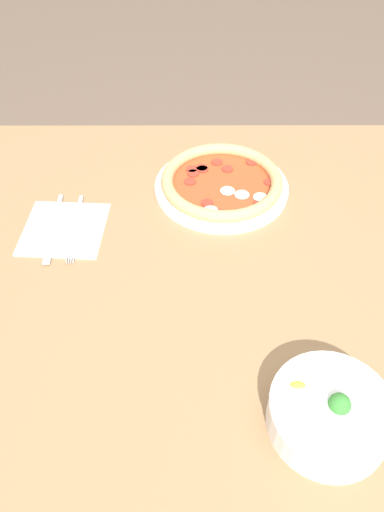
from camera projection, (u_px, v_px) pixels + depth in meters
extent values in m
plane|color=brown|center=(223.00, 432.00, 1.47)|extent=(8.00, 8.00, 0.00)
cube|color=#99724C|center=(240.00, 269.00, 0.96)|extent=(1.40, 0.98, 0.03)
cylinder|color=olive|center=(15.00, 248.00, 1.51)|extent=(0.06, 0.06, 0.70)
cylinder|color=white|center=(221.00, 187.00, 1.10)|extent=(0.29, 0.29, 0.01)
torus|color=tan|center=(222.00, 180.00, 1.09)|extent=(0.27, 0.27, 0.03)
cylinder|color=#B74723|center=(222.00, 184.00, 1.09)|extent=(0.23, 0.23, 0.01)
cylinder|color=#A83323|center=(270.00, 182.00, 1.09)|extent=(0.03, 0.03, 0.00)
cylinder|color=#A83323|center=(252.00, 162.00, 1.14)|extent=(0.03, 0.03, 0.00)
cylinder|color=#A83323|center=(227.00, 169.00, 1.12)|extent=(0.03, 0.03, 0.00)
cylinder|color=#A83323|center=(217.00, 162.00, 1.14)|extent=(0.03, 0.03, 0.00)
cylinder|color=#A83323|center=(260.00, 203.00, 1.04)|extent=(0.03, 0.03, 0.00)
cylinder|color=#A83323|center=(202.00, 168.00, 1.13)|extent=(0.03, 0.03, 0.00)
cylinder|color=#A83323|center=(192.00, 169.00, 1.12)|extent=(0.03, 0.03, 0.00)
cylinder|color=#A83323|center=(203.00, 169.00, 1.12)|extent=(0.03, 0.03, 0.00)
cylinder|color=#A83323|center=(190.00, 181.00, 1.09)|extent=(0.03, 0.03, 0.00)
cylinder|color=#A83323|center=(207.00, 203.00, 1.04)|extent=(0.03, 0.03, 0.00)
cylinder|color=#A83323|center=(219.00, 213.00, 1.02)|extent=(0.03, 0.03, 0.00)
cylinder|color=#A83323|center=(193.00, 173.00, 1.11)|extent=(0.03, 0.03, 0.00)
ellipsoid|color=silver|center=(242.00, 194.00, 1.06)|extent=(0.03, 0.03, 0.01)
ellipsoid|color=silver|center=(228.00, 191.00, 1.07)|extent=(0.03, 0.03, 0.01)
ellipsoid|color=silver|center=(211.00, 211.00, 1.02)|extent=(0.03, 0.03, 0.01)
ellipsoid|color=silver|center=(261.00, 197.00, 1.05)|extent=(0.03, 0.03, 0.01)
cylinder|color=white|center=(329.00, 414.00, 0.71)|extent=(0.18, 0.18, 0.06)
torus|color=white|center=(333.00, 406.00, 0.69)|extent=(0.18, 0.18, 0.01)
ellipsoid|color=tan|center=(339.00, 403.00, 0.69)|extent=(0.04, 0.03, 0.02)
ellipsoid|color=tan|center=(303.00, 441.00, 0.66)|extent=(0.04, 0.03, 0.02)
ellipsoid|color=tan|center=(314.00, 437.00, 0.66)|extent=(0.04, 0.04, 0.02)
ellipsoid|color=tan|center=(366.00, 429.00, 0.68)|extent=(0.04, 0.03, 0.02)
ellipsoid|color=tan|center=(368.00, 426.00, 0.68)|extent=(0.04, 0.03, 0.02)
ellipsoid|color=#998466|center=(371.00, 420.00, 0.68)|extent=(0.04, 0.03, 0.02)
ellipsoid|color=#998466|center=(360.00, 421.00, 0.69)|extent=(0.03, 0.04, 0.02)
ellipsoid|color=tan|center=(318.00, 399.00, 0.71)|extent=(0.04, 0.04, 0.02)
sphere|color=#388433|center=(339.00, 404.00, 0.68)|extent=(0.03, 0.03, 0.03)
ellipsoid|color=yellow|center=(297.00, 387.00, 0.71)|extent=(0.04, 0.02, 0.02)
cube|color=white|center=(64.00, 229.00, 1.01)|extent=(0.17, 0.17, 0.00)
cube|color=silver|center=(78.00, 218.00, 1.03)|extent=(0.01, 0.14, 0.00)
cube|color=silver|center=(68.00, 252.00, 0.96)|extent=(0.00, 0.06, 0.00)
cube|color=silver|center=(71.00, 252.00, 0.96)|extent=(0.00, 0.06, 0.00)
cube|color=silver|center=(73.00, 251.00, 0.96)|extent=(0.00, 0.06, 0.00)
cube|color=silver|center=(75.00, 251.00, 0.96)|extent=(0.00, 0.06, 0.00)
cube|color=silver|center=(58.00, 208.00, 1.05)|extent=(0.01, 0.08, 0.01)
cube|color=silver|center=(51.00, 242.00, 0.98)|extent=(0.02, 0.12, 0.00)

